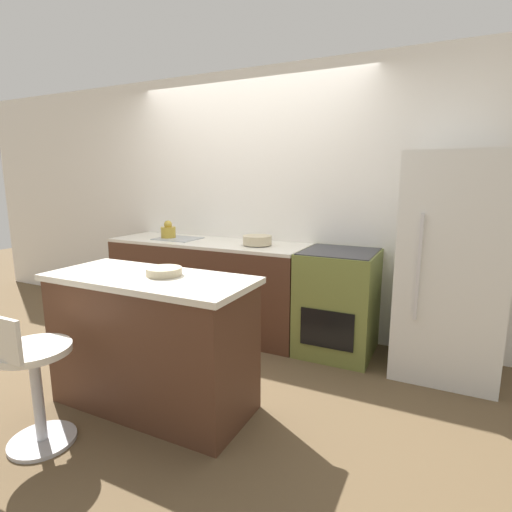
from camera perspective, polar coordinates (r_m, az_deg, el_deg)
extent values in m
plane|color=brown|center=(3.89, -5.60, -12.38)|extent=(14.00, 14.00, 0.00)
cube|color=white|center=(4.18, -0.91, 7.72)|extent=(8.00, 0.06, 2.60)
cube|color=#4C2D1E|center=(4.17, -6.88, -4.32)|extent=(2.06, 0.64, 0.89)
cube|color=silver|center=(4.07, -7.03, 1.90)|extent=(2.06, 0.64, 0.03)
cube|color=#9EA3A8|center=(4.28, -11.09, 2.47)|extent=(0.44, 0.35, 0.01)
cube|color=#4C2D1E|center=(2.84, -14.59, -12.16)|extent=(1.34, 0.58, 0.88)
cube|color=silver|center=(2.70, -15.06, -3.16)|extent=(1.40, 0.61, 0.04)
cube|color=olive|center=(3.64, 11.57, -6.52)|extent=(0.64, 0.64, 0.92)
cube|color=black|center=(3.38, 10.05, -10.29)|extent=(0.45, 0.01, 0.32)
cube|color=#333338|center=(3.53, 11.86, 0.66)|extent=(0.61, 0.61, 0.01)
cube|color=silver|center=(3.43, 26.03, -1.42)|extent=(0.75, 0.66, 1.73)
cube|color=silver|center=(3.09, 22.22, -1.54)|extent=(0.02, 0.02, 0.78)
cylinder|color=#B7B7BC|center=(2.90, -28.17, -22.20)|extent=(0.37, 0.37, 0.02)
cylinder|color=#B7B7BC|center=(2.76, -28.69, -17.47)|extent=(0.06, 0.06, 0.56)
cylinder|color=silver|center=(2.64, -29.30, -11.67)|extent=(0.42, 0.42, 0.04)
cylinder|color=#B29333|center=(4.33, -12.42, 3.33)|extent=(0.16, 0.16, 0.11)
sphere|color=#B29333|center=(4.32, -12.46, 4.42)|extent=(0.09, 0.09, 0.09)
cylinder|color=#C1B28E|center=(3.78, 0.18, 2.28)|extent=(0.27, 0.27, 0.09)
cylinder|color=#C1B28E|center=(2.67, -13.01, -2.17)|extent=(0.23, 0.23, 0.05)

